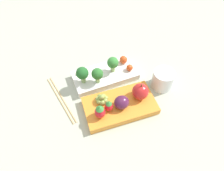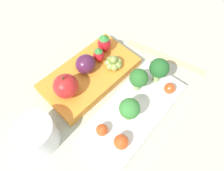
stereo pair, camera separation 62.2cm
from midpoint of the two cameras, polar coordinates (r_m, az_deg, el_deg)
ground_plane at (r=0.49m, az=15.31°, el=-37.78°), size 4.00×4.00×0.00m
bento_box_savoury at (r=0.50m, az=23.12°, el=-42.39°), size 0.22×0.11×0.03m
bento_box_fruit at (r=0.46m, az=6.23°, el=-33.98°), size 0.23×0.13×0.02m
broccoli_floret_0 at (r=0.45m, az=30.17°, el=-33.61°), size 0.04×0.04×0.06m
broccoli_floret_1 at (r=0.45m, az=23.92°, el=-46.82°), size 0.04×0.04×0.06m
broccoli_floret_2 at (r=0.44m, az=24.81°, el=-37.82°), size 0.04×0.04×0.06m
cherry_tomato_0 at (r=0.47m, az=14.44°, el=-51.03°), size 0.02×0.02×0.02m
cherry_tomato_1 at (r=0.49m, az=21.76°, el=-52.61°), size 0.03×0.03×0.03m
cherry_tomato_2 at (r=0.49m, az=32.56°, el=-36.25°), size 0.02×0.02×0.02m
apple at (r=0.43m, az=-0.24°, el=-41.59°), size 0.05×0.05×0.06m
strawberry_0 at (r=0.44m, az=9.47°, el=-29.43°), size 0.03×0.03×0.04m
strawberry_1 at (r=0.43m, az=10.94°, el=-25.15°), size 0.03×0.03×0.05m
plum at (r=0.43m, az=5.43°, el=-33.42°), size 0.05×0.04×0.04m
grape_cluster at (r=0.45m, az=14.41°, el=-31.16°), size 0.04×0.04×0.03m
drinking_cup at (r=0.48m, az=-9.02°, el=-52.17°), size 0.07×0.07×0.07m
chopsticks_pair at (r=0.52m, az=28.38°, el=-23.77°), size 0.06×0.21×0.01m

